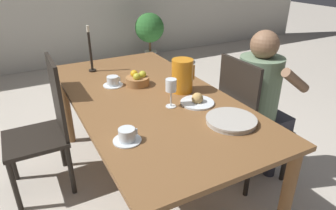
{
  "coord_description": "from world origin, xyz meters",
  "views": [
    {
      "loc": [
        -0.75,
        -1.7,
        1.57
      ],
      "look_at": [
        0.0,
        -0.29,
        0.79
      ],
      "focal_mm": 32.0,
      "sensor_mm": 36.0,
      "label": 1
    }
  ],
  "objects_px": {
    "chair_person_side": "(247,121)",
    "fruit_bowl": "(138,80)",
    "candlestick_tall": "(91,54)",
    "teacup_near_person": "(127,136)",
    "bread_plate": "(197,101)",
    "serving_tray": "(231,121)",
    "red_pitcher": "(182,76)",
    "wine_glass_water": "(171,87)",
    "chair_opposite": "(45,126)",
    "person_seated": "(261,97)",
    "potted_plant": "(150,30)",
    "teacup_across": "(113,82)"
  },
  "relations": [
    {
      "from": "potted_plant",
      "to": "person_seated",
      "type": "bearing_deg",
      "value": -99.46
    },
    {
      "from": "red_pitcher",
      "to": "potted_plant",
      "type": "xyz_separation_m",
      "value": [
        1.01,
        2.74,
        -0.31
      ]
    },
    {
      "from": "chair_opposite",
      "to": "wine_glass_water",
      "type": "xyz_separation_m",
      "value": [
        0.71,
        -0.57,
        0.37
      ]
    },
    {
      "from": "candlestick_tall",
      "to": "red_pitcher",
      "type": "bearing_deg",
      "value": -57.94
    },
    {
      "from": "person_seated",
      "to": "potted_plant",
      "type": "relative_size",
      "value": 1.41
    },
    {
      "from": "red_pitcher",
      "to": "wine_glass_water",
      "type": "distance_m",
      "value": 0.26
    },
    {
      "from": "chair_opposite",
      "to": "teacup_near_person",
      "type": "height_order",
      "value": "chair_opposite"
    },
    {
      "from": "chair_person_side",
      "to": "teacup_near_person",
      "type": "xyz_separation_m",
      "value": [
        -0.99,
        -0.19,
        0.27
      ]
    },
    {
      "from": "teacup_near_person",
      "to": "fruit_bowl",
      "type": "height_order",
      "value": "fruit_bowl"
    },
    {
      "from": "teacup_across",
      "to": "bread_plate",
      "type": "xyz_separation_m",
      "value": [
        0.38,
        -0.54,
        -0.01
      ]
    },
    {
      "from": "teacup_across",
      "to": "potted_plant",
      "type": "distance_m",
      "value": 2.81
    },
    {
      "from": "bread_plate",
      "to": "candlestick_tall",
      "type": "xyz_separation_m",
      "value": [
        -0.43,
        0.92,
        0.13
      ]
    },
    {
      "from": "chair_person_side",
      "to": "candlestick_tall",
      "type": "bearing_deg",
      "value": -137.4
    },
    {
      "from": "chair_opposite",
      "to": "wine_glass_water",
      "type": "height_order",
      "value": "chair_opposite"
    },
    {
      "from": "bread_plate",
      "to": "potted_plant",
      "type": "relative_size",
      "value": 0.26
    },
    {
      "from": "red_pitcher",
      "to": "chair_opposite",
      "type": "bearing_deg",
      "value": 156.56
    },
    {
      "from": "chair_person_side",
      "to": "teacup_across",
      "type": "distance_m",
      "value": 1.02
    },
    {
      "from": "wine_glass_water",
      "to": "teacup_near_person",
      "type": "relative_size",
      "value": 1.26
    },
    {
      "from": "teacup_across",
      "to": "potted_plant",
      "type": "height_order",
      "value": "potted_plant"
    },
    {
      "from": "wine_glass_water",
      "to": "teacup_across",
      "type": "bearing_deg",
      "value": 112.38
    },
    {
      "from": "person_seated",
      "to": "teacup_near_person",
      "type": "relative_size",
      "value": 8.01
    },
    {
      "from": "serving_tray",
      "to": "teacup_near_person",
      "type": "bearing_deg",
      "value": 170.44
    },
    {
      "from": "chair_person_side",
      "to": "fruit_bowl",
      "type": "height_order",
      "value": "chair_person_side"
    },
    {
      "from": "chair_person_side",
      "to": "candlestick_tall",
      "type": "xyz_separation_m",
      "value": [
        -0.86,
        0.94,
        0.39
      ]
    },
    {
      "from": "chair_person_side",
      "to": "wine_glass_water",
      "type": "distance_m",
      "value": 0.71
    },
    {
      "from": "chair_opposite",
      "to": "bread_plate",
      "type": "bearing_deg",
      "value": -124.53
    },
    {
      "from": "potted_plant",
      "to": "fruit_bowl",
      "type": "bearing_deg",
      "value": -116.51
    },
    {
      "from": "serving_tray",
      "to": "potted_plant",
      "type": "distance_m",
      "value": 3.42
    },
    {
      "from": "teacup_near_person",
      "to": "bread_plate",
      "type": "xyz_separation_m",
      "value": [
        0.56,
        0.2,
        -0.01
      ]
    },
    {
      "from": "teacup_across",
      "to": "candlestick_tall",
      "type": "relative_size",
      "value": 0.39
    },
    {
      "from": "red_pitcher",
      "to": "serving_tray",
      "type": "relative_size",
      "value": 0.8
    },
    {
      "from": "chair_person_side",
      "to": "fruit_bowl",
      "type": "bearing_deg",
      "value": -126.67
    },
    {
      "from": "candlestick_tall",
      "to": "potted_plant",
      "type": "bearing_deg",
      "value": 54.46
    },
    {
      "from": "chair_person_side",
      "to": "person_seated",
      "type": "distance_m",
      "value": 0.21
    },
    {
      "from": "chair_person_side",
      "to": "potted_plant",
      "type": "distance_m",
      "value": 3.03
    },
    {
      "from": "chair_opposite",
      "to": "candlestick_tall",
      "type": "xyz_separation_m",
      "value": [
        0.46,
        0.32,
        0.39
      ]
    },
    {
      "from": "red_pitcher",
      "to": "candlestick_tall",
      "type": "height_order",
      "value": "candlestick_tall"
    },
    {
      "from": "red_pitcher",
      "to": "wine_glass_water",
      "type": "bearing_deg",
      "value": -135.98
    },
    {
      "from": "chair_person_side",
      "to": "serving_tray",
      "type": "relative_size",
      "value": 3.44
    },
    {
      "from": "serving_tray",
      "to": "wine_glass_water",
      "type": "bearing_deg",
      "value": 120.29
    },
    {
      "from": "chair_person_side",
      "to": "red_pitcher",
      "type": "distance_m",
      "value": 0.6
    },
    {
      "from": "red_pitcher",
      "to": "serving_tray",
      "type": "bearing_deg",
      "value": -88.44
    },
    {
      "from": "fruit_bowl",
      "to": "wine_glass_water",
      "type": "bearing_deg",
      "value": -84.35
    },
    {
      "from": "serving_tray",
      "to": "fruit_bowl",
      "type": "height_order",
      "value": "fruit_bowl"
    },
    {
      "from": "fruit_bowl",
      "to": "potted_plant",
      "type": "xyz_separation_m",
      "value": [
        1.24,
        2.49,
        -0.23
      ]
    },
    {
      "from": "teacup_across",
      "to": "potted_plant",
      "type": "bearing_deg",
      "value": 59.81
    },
    {
      "from": "serving_tray",
      "to": "chair_opposite",
      "type": "bearing_deg",
      "value": 135.05
    },
    {
      "from": "chair_opposite",
      "to": "teacup_across",
      "type": "bearing_deg",
      "value": -97.49
    },
    {
      "from": "chair_opposite",
      "to": "teacup_across",
      "type": "distance_m",
      "value": 0.58
    },
    {
      "from": "wine_glass_water",
      "to": "candlestick_tall",
      "type": "distance_m",
      "value": 0.92
    }
  ]
}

